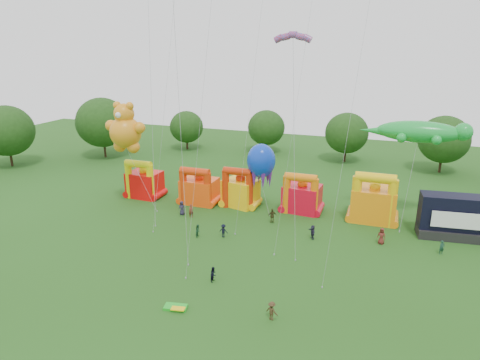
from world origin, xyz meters
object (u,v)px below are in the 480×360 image
(bouncy_castle_2, at_px, (240,191))
(spectator_4, at_px, (272,216))
(stage_trailer, at_px, (456,217))
(spectator_0, at_px, (182,208))
(gecko_kite, at_px, (415,154))
(teddy_bear_kite, at_px, (130,143))
(bouncy_castle_0, at_px, (144,182))
(octopus_kite, at_px, (262,169))

(bouncy_castle_2, xyz_separation_m, spectator_4, (5.96, -4.38, -1.30))
(stage_trailer, height_order, spectator_0, stage_trailer)
(bouncy_castle_2, relative_size, gecko_kite, 0.44)
(gecko_kite, bearing_deg, spectator_4, -157.00)
(stage_trailer, height_order, teddy_bear_kite, teddy_bear_kite)
(bouncy_castle_0, bearing_deg, spectator_4, -8.71)
(stage_trailer, relative_size, spectator_0, 4.43)
(stage_trailer, height_order, gecko_kite, gecko_kite)
(octopus_kite, xyz_separation_m, spectator_4, (2.68, -3.96, -4.89))
(spectator_0, bearing_deg, gecko_kite, 15.31)
(bouncy_castle_2, height_order, spectator_0, bouncy_castle_2)
(gecko_kite, height_order, spectator_4, gecko_kite)
(bouncy_castle_0, distance_m, octopus_kite, 18.57)
(gecko_kite, xyz_separation_m, octopus_kite, (-19.11, -3.01, -3.05))
(teddy_bear_kite, distance_m, gecko_kite, 37.28)
(gecko_kite, relative_size, octopus_kite, 1.42)
(gecko_kite, distance_m, spectator_4, 19.54)
(stage_trailer, bearing_deg, bouncy_castle_0, 179.77)
(bouncy_castle_0, xyz_separation_m, octopus_kite, (18.20, 0.77, 3.59))
(bouncy_castle_0, relative_size, octopus_kite, 0.63)
(teddy_bear_kite, bearing_deg, bouncy_castle_0, 101.98)
(gecko_kite, xyz_separation_m, spectator_0, (-28.68, -8.39, -7.95))
(stage_trailer, distance_m, gecko_kite, 9.10)
(stage_trailer, height_order, spectator_4, stage_trailer)
(teddy_bear_kite, distance_m, octopus_kite, 18.31)
(bouncy_castle_0, height_order, teddy_bear_kite, teddy_bear_kite)
(bouncy_castle_2, relative_size, stage_trailer, 0.69)
(bouncy_castle_2, distance_m, stage_trailer, 27.59)
(stage_trailer, relative_size, gecko_kite, 0.64)
(octopus_kite, bearing_deg, stage_trailer, -2.21)
(stage_trailer, height_order, octopus_kite, octopus_kite)
(octopus_kite, height_order, spectator_4, octopus_kite)
(bouncy_castle_0, distance_m, spectator_4, 21.16)
(spectator_0, bearing_deg, octopus_kite, 28.34)
(bouncy_castle_0, distance_m, bouncy_castle_2, 14.96)
(gecko_kite, relative_size, spectator_4, 6.93)
(stage_trailer, xyz_separation_m, spectator_0, (-33.84, -4.44, -1.58))
(spectator_4, bearing_deg, teddy_bear_kite, -27.86)
(stage_trailer, xyz_separation_m, spectator_4, (-21.59, -3.03, -1.58))
(stage_trailer, relative_size, teddy_bear_kite, 0.57)
(octopus_kite, bearing_deg, bouncy_castle_2, 172.87)
(bouncy_castle_0, relative_size, bouncy_castle_2, 1.00)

